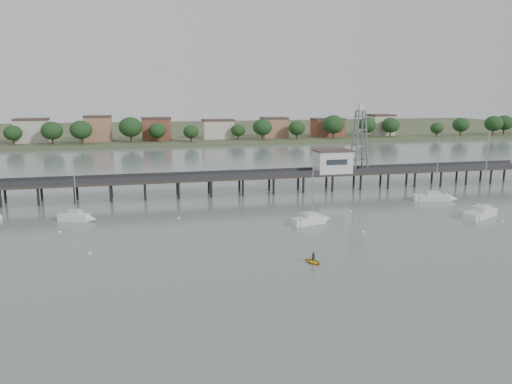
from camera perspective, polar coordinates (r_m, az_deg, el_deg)
ground_plane at (r=54.74m, az=7.72°, el=-12.72°), size 500.00×500.00×0.00m
pier at (r=109.66m, az=-3.50°, el=1.63°), size 150.00×5.00×5.50m
pier_building at (r=116.08m, az=8.75°, el=3.49°), size 8.40×5.40×5.30m
lattice_tower at (r=118.16m, az=11.76°, el=5.68°), size 3.20×3.20×15.50m
sailboat_c at (r=86.76m, az=6.77°, el=-3.15°), size 7.43×4.07×11.90m
sailboat_b at (r=92.86m, az=-19.48°, el=-2.76°), size 6.60×4.25×10.74m
sailboat_e at (r=110.80m, az=20.23°, el=-0.62°), size 8.49×4.75×13.48m
sailboat_d at (r=100.92m, az=24.70°, el=-2.08°), size 10.03×7.36×16.16m
yellow_dinghy at (r=67.17m, az=6.55°, el=-8.06°), size 1.94×1.14×2.62m
dinghy_occupant at (r=67.17m, az=6.55°, el=-8.06°), size 0.85×1.36×0.31m
mooring_buoys at (r=83.80m, az=1.08°, el=-4.00°), size 75.02×17.72×0.39m
far_shore at (r=287.50m, az=-9.65°, el=6.91°), size 500.00×170.00×10.40m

